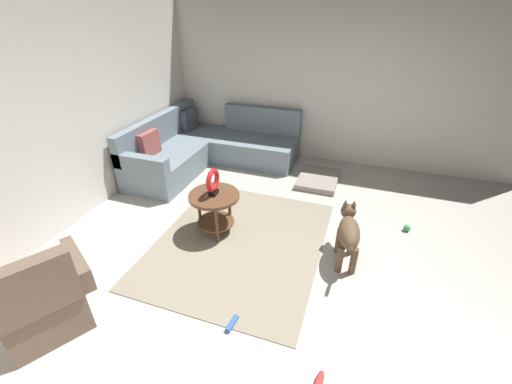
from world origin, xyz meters
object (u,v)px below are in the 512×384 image
object	(u,v)px
sectional_couch	(207,149)
dog_bed_mat	(318,179)
dog_toy_ball	(407,228)
dog_toy_rope	(232,323)
torus_sculpture	(213,182)
dog_toy_bone	(319,381)
armchair	(41,302)
side_table	(215,203)
dog	(348,232)

from	to	relation	value
sectional_couch	dog_bed_mat	xyz separation A→B (m)	(-0.01, -1.94, -0.24)
dog_toy_ball	dog_toy_rope	size ratio (longest dim) A/B	0.49
sectional_couch	dog_toy_rope	size ratio (longest dim) A/B	13.09
torus_sculpture	dog_toy_bone	bearing A→B (deg)	-133.78
torus_sculpture	armchair	bearing A→B (deg)	155.97
side_table	dog	size ratio (longest dim) A/B	0.71
armchair	torus_sculpture	xyz separation A→B (m)	(1.75, -0.78, 0.39)
torus_sculpture	dog_bed_mat	distance (m)	2.09
armchair	side_table	size ratio (longest dim) A/B	1.66
side_table	dog_bed_mat	xyz separation A→B (m)	(1.73, -0.97, -0.37)
sectional_couch	side_table	world-z (taller)	sectional_couch
side_table	dog_toy_bone	world-z (taller)	side_table
side_table	sectional_couch	bearing A→B (deg)	29.16
side_table	dog_bed_mat	size ratio (longest dim) A/B	0.75
dog	dog_toy_bone	xyz separation A→B (m)	(-1.47, 0.03, -0.35)
dog_bed_mat	dog	size ratio (longest dim) A/B	0.95
side_table	torus_sculpture	distance (m)	0.29
sectional_couch	dog_bed_mat	bearing A→B (deg)	-90.16
torus_sculpture	dog_toy_bone	size ratio (longest dim) A/B	1.81
dog_bed_mat	dog_toy_ball	bearing A→B (deg)	-126.31
side_table	dog_toy_ball	size ratio (longest dim) A/B	7.15
torus_sculpture	dog	distance (m)	1.60
armchair	dog_toy_rope	xyz separation A→B (m)	(0.54, -1.50, -0.30)
dog_toy_ball	dog_toy_bone	bearing A→B (deg)	162.46
torus_sculpture	dog_bed_mat	size ratio (longest dim) A/B	0.41
sectional_couch	side_table	distance (m)	1.99
sectional_couch	dog_toy_bone	world-z (taller)	sectional_couch
side_table	dog_bed_mat	world-z (taller)	side_table
side_table	torus_sculpture	world-z (taller)	torus_sculpture
dog	dog_toy_bone	bearing A→B (deg)	-99.54
armchair	dog_bed_mat	size ratio (longest dim) A/B	1.24
dog_toy_bone	dog_toy_ball	bearing A→B (deg)	-17.54
torus_sculpture	dog_toy_ball	world-z (taller)	torus_sculpture
torus_sculpture	dog_bed_mat	bearing A→B (deg)	-29.42
sectional_couch	dog_toy_ball	bearing A→B (deg)	-106.32
sectional_couch	armchair	xyz separation A→B (m)	(-3.48, -0.19, 0.03)
dog	dog_toy_ball	xyz separation A→B (m)	(0.79, -0.69, -0.34)
sectional_couch	torus_sculpture	distance (m)	2.03
dog_toy_rope	sectional_couch	bearing A→B (deg)	29.78
dog_bed_mat	dog_toy_rope	size ratio (longest dim) A/B	4.65
torus_sculpture	dog_bed_mat	world-z (taller)	torus_sculpture
dog_bed_mat	dog_toy_bone	xyz separation A→B (m)	(-3.20, -0.56, -0.01)
dog_toy_bone	armchair	bearing A→B (deg)	96.87
torus_sculpture	dog_toy_rope	world-z (taller)	torus_sculpture
side_table	dog_toy_bone	size ratio (longest dim) A/B	3.33
dog	dog_toy_ball	world-z (taller)	dog
dog_toy_bone	dog	bearing A→B (deg)	-1.11
side_table	torus_sculpture	bearing A→B (deg)	0.00
dog	armchair	bearing A→B (deg)	-151.67
sectional_couch	dog_toy_rope	distance (m)	3.40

